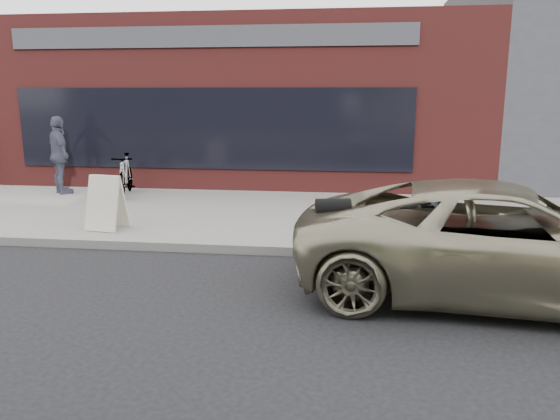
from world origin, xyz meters
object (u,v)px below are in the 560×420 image
motorcycle (374,238)px  sandwich_sign (106,202)px  cafe_patron_right (60,155)px  bicycle_rear (125,175)px  minivan (507,242)px

motorcycle → sandwich_sign: (-4.72, 1.71, 0.04)m
cafe_patron_right → sandwich_sign: bearing=174.1°
motorcycle → bicycle_rear: size_ratio=1.32×
motorcycle → sandwich_sign: 5.02m
bicycle_rear → sandwich_sign: 3.33m
motorcycle → bicycle_rear: motorcycle is taller
motorcycle → cafe_patron_right: (-7.36, 4.93, 0.50)m
cafe_patron_right → minivan: bearing=-166.4°
minivan → cafe_patron_right: size_ratio=2.81×
bicycle_rear → cafe_patron_right: cafe_patron_right is taller
motorcycle → cafe_patron_right: 8.87m
minivan → cafe_patron_right: 10.52m
cafe_patron_right → bicycle_rear: bearing=-136.7°
bicycle_rear → sandwich_sign: size_ratio=1.69×
bicycle_rear → minivan: bearing=-49.3°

